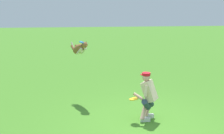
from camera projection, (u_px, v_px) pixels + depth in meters
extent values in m
plane|color=#458326|center=(148.00, 125.00, 7.06)|extent=(60.00, 60.00, 0.00)
cube|color=silver|center=(149.00, 116.00, 7.52)|extent=(0.26, 0.10, 0.10)
cylinder|color=tan|center=(147.00, 109.00, 7.50)|extent=(0.27, 0.32, 0.37)
cylinder|color=#2C414C|center=(150.00, 102.00, 7.41)|extent=(0.35, 0.42, 0.37)
cube|color=silver|center=(145.00, 120.00, 7.28)|extent=(0.26, 0.10, 0.10)
cylinder|color=tan|center=(144.00, 113.00, 7.26)|extent=(0.27, 0.32, 0.37)
cylinder|color=#2C414C|center=(146.00, 105.00, 7.20)|extent=(0.35, 0.42, 0.37)
cube|color=beige|center=(149.00, 91.00, 7.21)|extent=(0.53, 0.51, 0.58)
cylinder|color=beige|center=(151.00, 87.00, 7.38)|extent=(0.15, 0.16, 0.29)
cylinder|color=beige|center=(146.00, 91.00, 7.04)|extent=(0.15, 0.16, 0.29)
cylinder|color=tan|center=(138.00, 96.00, 7.15)|extent=(0.28, 0.23, 0.19)
cylinder|color=tan|center=(150.00, 92.00, 7.45)|extent=(0.15, 0.16, 0.27)
sphere|color=tan|center=(146.00, 77.00, 7.18)|extent=(0.21, 0.21, 0.21)
cylinder|color=red|center=(146.00, 74.00, 7.16)|extent=(0.22, 0.22, 0.07)
cylinder|color=red|center=(143.00, 75.00, 7.21)|extent=(0.12, 0.12, 0.02)
ellipsoid|color=brown|center=(78.00, 49.00, 8.61)|extent=(0.54, 0.73, 0.50)
ellipsoid|color=beige|center=(81.00, 50.00, 8.47)|extent=(0.12, 0.17, 0.15)
sphere|color=brown|center=(85.00, 45.00, 8.23)|extent=(0.17, 0.17, 0.17)
cone|color=brown|center=(86.00, 46.00, 8.16)|extent=(0.12, 0.12, 0.09)
cone|color=brown|center=(83.00, 42.00, 8.20)|extent=(0.06, 0.06, 0.07)
cone|color=brown|center=(86.00, 42.00, 8.26)|extent=(0.06, 0.06, 0.07)
cylinder|color=beige|center=(79.00, 51.00, 8.42)|extent=(0.21, 0.32, 0.26)
cylinder|color=beige|center=(84.00, 51.00, 8.50)|extent=(0.21, 0.32, 0.26)
cylinder|color=brown|center=(74.00, 49.00, 8.74)|extent=(0.21, 0.32, 0.26)
cylinder|color=brown|center=(78.00, 49.00, 8.82)|extent=(0.21, 0.32, 0.26)
cylinder|color=beige|center=(73.00, 46.00, 8.93)|extent=(0.13, 0.20, 0.23)
cylinder|color=#2985F0|center=(83.00, 43.00, 8.28)|extent=(0.34, 0.34, 0.10)
cylinder|color=yellow|center=(134.00, 99.00, 7.21)|extent=(0.33, 0.34, 0.08)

